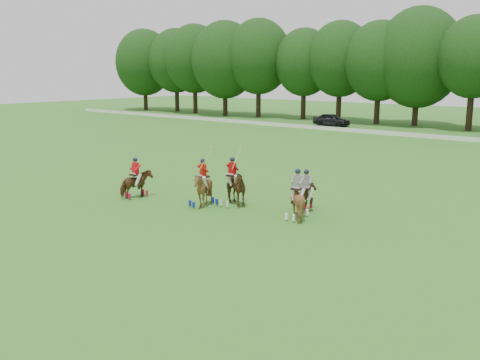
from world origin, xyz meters
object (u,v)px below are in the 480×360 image
Objects in this scene: car_left at (332,120)px; polo_red_c at (203,189)px; polo_stripe_a at (306,197)px; polo_stripe_b at (297,201)px; polo_red_a at (136,184)px; polo_red_b at (232,188)px; polo_ball at (210,206)px.

polo_red_c is at bearing -160.81° from car_left.
polo_stripe_a is at bearing 27.85° from polo_red_c.
polo_red_c reaches higher than polo_stripe_b.
polo_red_a reaches higher than car_left.
polo_red_a is 5.45m from polo_red_b.
polo_red_b reaches higher than car_left.
polo_stripe_a is (19.93, -36.98, -0.04)m from car_left.
polo_stripe_b reaches higher than polo_stripe_a.
polo_red_c is at bearing -128.70° from polo_red_b.
polo_red_a reaches higher than polo_stripe_a.
car_left is 43.32m from polo_stripe_b.
polo_red_a is 4.62m from polo_ball.
car_left is at bearing 118.33° from polo_stripe_a.
polo_red_c is 1.43× the size of polo_stripe_a.
car_left is at bearing 105.64° from polo_red_a.
polo_red_c is 33.42× the size of polo_ball.
polo_ball is at bearing 12.98° from polo_red_a.
polo_red_b reaches higher than polo_red_a.
car_left is 2.20× the size of polo_stripe_a.
polo_stripe_a is at bearing 21.09° from polo_red_a.
polo_red_c is 5.04m from polo_stripe_b.
polo_red_b is 1.01× the size of polo_red_c.
polo_red_b reaches higher than polo_ball.
polo_red_b is 1.50m from polo_ball.
polo_stripe_a is at bearing 28.78° from polo_ball.
car_left is 1.96× the size of polo_stripe_b.
polo_red_a is 9.24m from polo_stripe_b.
polo_red_b is at bearing 51.30° from polo_red_c.
polo_red_a reaches higher than polo_ball.
polo_red_c is at bearing -167.27° from polo_stripe_b.
polo_red_b is 3.98m from polo_stripe_b.
polo_red_b is 1.44× the size of polo_stripe_a.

